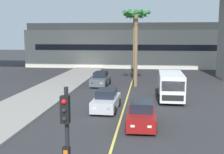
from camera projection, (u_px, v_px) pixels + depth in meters
lane_stripe_center at (126, 102)px, 24.23m from camera, size 0.14×56.00×0.01m
pier_building_backdrop at (137, 46)px, 51.71m from camera, size 39.33×8.04×7.79m
car_queue_front at (106, 101)px, 21.54m from camera, size 1.94×4.15×1.56m
car_queue_second at (101, 79)px, 31.99m from camera, size 1.96×4.16×1.56m
car_queue_third at (141, 115)px, 17.70m from camera, size 1.89×4.13×1.56m
delivery_van at (171, 85)px, 24.84m from camera, size 2.24×5.29×2.36m
traffic_light_median_near at (67, 140)px, 7.91m from camera, size 0.24×0.37×4.20m
palm_tree_near_median at (136, 25)px, 30.65m from camera, size 3.08×3.13×8.42m
palm_tree_mid_median at (135, 22)px, 40.31m from camera, size 3.15×3.14×8.89m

